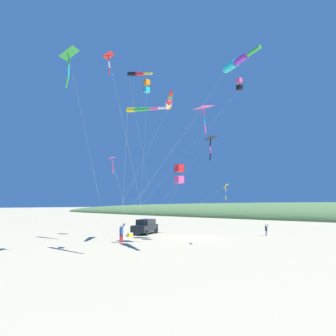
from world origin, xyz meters
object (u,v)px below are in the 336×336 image
object	(u,v)px
kite_box_small_distant	(147,86)
kite_box_green_low_center	(179,174)
kite_delta_teal_far_right	(203,108)
kite_delta_black_fish_shape	(109,57)
person_child_green_jacket	(266,229)
kite_delta_magenta_far_left	(112,159)
person_adult_flyer	(121,232)
kite_delta_long_streamer_right	(68,54)
kite_windsock_white_trailing	(141,110)
kite_windsock_red_high_left	(236,63)
kite_delta_checkered_midright	(210,138)
kite_windsock_yellow_midlevel	(169,102)
kite_windsock_striped_overhead	(136,74)
kite_delta_rainbow_low_near	(225,187)
kite_box_long_streamer_left	(239,85)
cooler_box	(130,235)
parked_car	(145,226)

from	to	relation	value
kite_box_small_distant	kite_box_green_low_center	size ratio (longest dim) A/B	2.32
kite_delta_teal_far_right	kite_delta_black_fish_shape	distance (m)	10.36
person_child_green_jacket	kite_box_green_low_center	xyz separation A→B (m)	(9.77, -5.44, 6.34)
kite_delta_magenta_far_left	person_adult_flyer	bearing A→B (deg)	-140.14
person_adult_flyer	kite_delta_long_streamer_right	xyz separation A→B (m)	(6.90, 0.78, 15.64)
kite_windsock_white_trailing	kite_windsock_red_high_left	bearing A→B (deg)	141.26
kite_box_green_low_center	kite_delta_checkered_midright	world-z (taller)	kite_delta_checkered_midright
person_child_green_jacket	kite_delta_magenta_far_left	world-z (taller)	kite_delta_magenta_far_left
person_adult_flyer	kite_windsock_yellow_midlevel	world-z (taller)	kite_windsock_yellow_midlevel
kite_windsock_striped_overhead	kite_delta_teal_far_right	xyz separation A→B (m)	(-2.79, 6.77, -4.60)
kite_windsock_yellow_midlevel	kite_windsock_striped_overhead	bearing A→B (deg)	-53.15
kite_delta_rainbow_low_near	kite_box_long_streamer_left	world-z (taller)	kite_box_long_streamer_left
kite_delta_rainbow_low_near	kite_delta_teal_far_right	xyz separation A→B (m)	(1.04, -1.57, 7.78)
kite_delta_teal_far_right	kite_delta_checkered_midright	world-z (taller)	kite_delta_teal_far_right
kite_delta_teal_far_right	cooler_box	bearing A→B (deg)	-90.32
parked_car	person_adult_flyer	bearing A→B (deg)	30.12
cooler_box	kite_delta_long_streamer_right	distance (m)	20.34
person_adult_flyer	kite_windsock_red_high_left	bearing A→B (deg)	104.86
kite_delta_long_streamer_right	kite_windsock_red_high_left	size ratio (longest dim) A/B	1.02
kite_windsock_striped_overhead	kite_delta_rainbow_low_near	xyz separation A→B (m)	(-3.83, 8.34, -12.38)
kite_box_small_distant	kite_delta_magenta_far_left	world-z (taller)	kite_box_small_distant
cooler_box	person_child_green_jacket	distance (m)	16.29
kite_delta_rainbow_low_near	kite_windsock_red_high_left	distance (m)	11.17
kite_delta_teal_far_right	kite_windsock_yellow_midlevel	bearing A→B (deg)	-80.62
kite_windsock_striped_overhead	kite_delta_long_streamer_right	xyz separation A→B (m)	(8.30, 0.47, -1.12)
kite_delta_magenta_far_left	kite_delta_black_fish_shape	distance (m)	8.27
kite_windsock_white_trailing	kite_delta_checkered_midright	xyz separation A→B (m)	(-16.22, -4.12, 0.98)
person_adult_flyer	kite_delta_teal_far_right	xyz separation A→B (m)	(-4.19, 7.08, 12.16)
parked_car	kite_windsock_striped_overhead	distance (m)	18.39
kite_windsock_white_trailing	kite_box_green_low_center	distance (m)	10.91
kite_delta_magenta_far_left	kite_box_green_low_center	size ratio (longest dim) A/B	1.34
kite_delta_teal_far_right	kite_delta_rainbow_low_near	bearing A→B (deg)	123.46
kite_windsock_striped_overhead	kite_windsock_white_trailing	world-z (taller)	kite_windsock_striped_overhead
kite_windsock_striped_overhead	kite_delta_checkered_midright	bearing A→B (deg)	170.86
parked_car	kite_box_green_low_center	distance (m)	9.23
kite_delta_black_fish_shape	kite_delta_long_streamer_right	bearing A→B (deg)	-74.09
parked_car	kite_delta_teal_far_right	world-z (taller)	kite_delta_teal_far_right
person_adult_flyer	kite_delta_checkered_midright	bearing A→B (deg)	170.50
person_adult_flyer	kite_delta_magenta_far_left	distance (m)	8.16
cooler_box	kite_delta_black_fish_shape	bearing A→B (deg)	40.63
kite_box_green_low_center	kite_delta_rainbow_low_near	bearing A→B (deg)	83.44
cooler_box	kite_windsock_yellow_midlevel	xyz separation A→B (m)	(0.71, 6.76, 14.33)
kite_delta_rainbow_low_near	kite_box_small_distant	size ratio (longest dim) A/B	0.47
kite_box_green_low_center	cooler_box	bearing A→B (deg)	-74.65
kite_box_small_distant	kite_delta_checkered_midright	world-z (taller)	kite_box_small_distant
kite_delta_rainbow_low_near	kite_delta_magenta_far_left	world-z (taller)	kite_delta_magenta_far_left
kite_windsock_yellow_midlevel	kite_windsock_white_trailing	bearing A→B (deg)	24.09
kite_windsock_red_high_left	kite_box_green_low_center	distance (m)	12.92
kite_windsock_striped_overhead	kite_delta_long_streamer_right	size ratio (longest dim) A/B	1.06
parked_car	kite_delta_rainbow_low_near	world-z (taller)	kite_delta_rainbow_low_near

